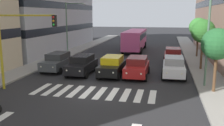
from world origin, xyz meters
TOP-DOWN VIEW (x-y plane):
  - ground_plane at (0.00, 0.00)m, footprint 180.00×180.00m
  - sidewalk_left at (-8.37, 0.00)m, footprint 2.52×90.00m
  - crosswalk_markings at (-0.00, 0.00)m, footprint 8.55×2.80m
  - car_0 at (-5.51, -5.88)m, footprint 2.02×4.44m
  - car_1 at (-2.40, -5.15)m, footprint 2.02×4.44m
  - car_2 at (-0.19, -5.05)m, footprint 2.02×4.44m
  - car_3 at (2.62, -5.03)m, footprint 2.02×4.44m
  - car_4 at (5.42, -5.92)m, footprint 2.02×4.44m
  - car_row2_0 at (-5.56, -11.78)m, footprint 2.02×4.44m
  - bus_behind_traffic at (-0.19, -20.99)m, footprint 2.78×10.50m
  - traffic_light_gantry at (5.44, 0.58)m, footprint 4.45×0.36m
  - street_lamp_left at (-7.32, -2.96)m, footprint 2.46×0.28m
  - street_lamp_right at (7.25, -13.91)m, footprint 2.76×0.28m
  - street_tree_0 at (-8.11, -1.58)m, footprint 2.11×2.11m
  - street_tree_1 at (-8.16, -8.96)m, footprint 2.25×2.25m
  - street_tree_2 at (-8.60, -16.50)m, footprint 2.32×2.32m

SIDE VIEW (x-z plane):
  - ground_plane at x=0.00m, z-range 0.00..0.00m
  - crosswalk_markings at x=0.00m, z-range 0.00..0.01m
  - sidewalk_left at x=-8.37m, z-range 0.00..0.15m
  - car_0 at x=-5.51m, z-range 0.03..1.75m
  - car_1 at x=-2.40m, z-range 0.03..1.75m
  - car_2 at x=-0.19m, z-range 0.03..1.75m
  - car_3 at x=2.62m, z-range 0.03..1.75m
  - car_4 at x=5.42m, z-range 0.03..1.75m
  - car_row2_0 at x=-5.56m, z-range 0.03..1.75m
  - bus_behind_traffic at x=-0.19m, z-range 0.36..3.36m
  - street_tree_0 at x=-8.11m, z-range 1.24..5.59m
  - traffic_light_gantry at x=5.44m, z-range 0.96..6.46m
  - street_tree_1 at x=-8.16m, z-range 1.39..6.17m
  - street_tree_2 at x=-8.60m, z-range 1.38..6.20m
  - street_lamp_left at x=-7.32m, z-range 0.88..7.54m
  - street_lamp_right at x=7.25m, z-range 0.92..7.61m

